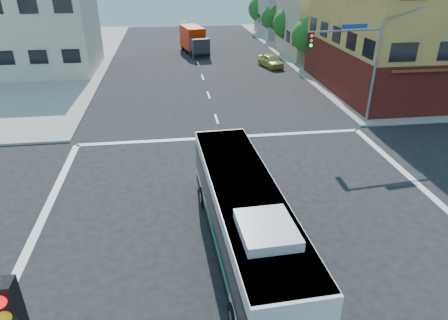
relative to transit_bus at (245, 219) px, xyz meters
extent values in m
plane|color=black|center=(0.68, 2.32, -1.67)|extent=(120.00, 120.00, 0.00)
cube|color=gold|center=(20.68, 20.82, 5.33)|extent=(18.00, 15.00, 14.00)
cube|color=#521412|center=(20.68, 20.82, 0.33)|extent=(18.09, 15.08, 4.00)
cube|color=tan|center=(17.68, 36.32, 2.83)|extent=(12.00, 10.00, 9.00)
cube|color=#9F9E9A|center=(17.68, 50.32, 3.33)|extent=(12.00, 10.00, 10.00)
cube|color=beige|center=(-16.32, 32.32, 2.33)|extent=(12.00, 10.00, 8.00)
cylinder|color=gray|center=(11.48, 13.12, 1.83)|extent=(0.18, 0.18, 7.00)
cylinder|color=gray|center=(8.98, 12.87, 4.93)|extent=(5.01, 0.62, 0.12)
cube|color=black|center=(6.48, 12.62, 4.43)|extent=(0.32, 0.30, 1.00)
sphere|color=#FF0C0C|center=(6.48, 12.45, 4.73)|extent=(0.20, 0.20, 0.20)
sphere|color=yellow|center=(6.48, 12.45, 4.43)|extent=(0.20, 0.20, 0.20)
sphere|color=#19FF33|center=(6.48, 12.45, 4.13)|extent=(0.20, 0.20, 0.20)
cube|color=navy|center=(9.48, 12.92, 5.18)|extent=(1.80, 0.22, 0.28)
cube|color=gray|center=(13.98, 13.37, 6.33)|extent=(0.50, 0.22, 0.14)
cube|color=black|center=(-5.12, -7.98, 4.43)|extent=(0.32, 0.30, 1.00)
sphere|color=#FF0C0C|center=(-5.12, -8.15, 4.73)|extent=(0.20, 0.20, 0.20)
sphere|color=yellow|center=(-5.12, -8.15, 4.43)|extent=(0.20, 0.20, 0.20)
cylinder|color=#371F14|center=(12.48, 30.32, -0.70)|extent=(0.28, 0.28, 1.92)
sphere|color=#1A5D1C|center=(12.48, 30.32, 1.70)|extent=(3.60, 3.60, 3.60)
sphere|color=#1A5D1C|center=(12.88, 30.02, 2.60)|extent=(2.52, 2.52, 2.52)
cylinder|color=#371F14|center=(12.48, 38.32, -0.67)|extent=(0.28, 0.28, 1.99)
sphere|color=#1A5D1C|center=(12.48, 38.32, 1.85)|extent=(3.80, 3.80, 3.80)
sphere|color=#1A5D1C|center=(12.88, 38.02, 2.80)|extent=(2.66, 2.66, 2.66)
cylinder|color=#371F14|center=(12.48, 46.32, -0.72)|extent=(0.28, 0.28, 1.89)
sphere|color=#1A5D1C|center=(12.48, 46.32, 1.58)|extent=(3.40, 3.40, 3.40)
sphere|color=#1A5D1C|center=(12.88, 46.02, 2.43)|extent=(2.38, 2.38, 2.38)
cylinder|color=#371F14|center=(12.48, 54.32, -0.65)|extent=(0.28, 0.28, 2.03)
sphere|color=#1A5D1C|center=(12.48, 54.32, 1.96)|extent=(4.00, 4.00, 4.00)
sphere|color=#1A5D1C|center=(12.88, 54.02, 2.96)|extent=(2.80, 2.80, 2.80)
cube|color=black|center=(0.00, 0.02, -1.14)|extent=(3.01, 11.62, 0.43)
cube|color=silver|center=(0.00, 0.02, 0.03)|extent=(2.99, 11.60, 2.73)
cube|color=black|center=(0.00, 0.02, 0.20)|extent=(3.03, 11.25, 1.20)
cube|color=black|center=(-0.28, 5.70, 0.10)|extent=(2.25, 0.17, 1.29)
cube|color=#E5590C|center=(-0.28, 5.73, 1.06)|extent=(1.83, 0.14, 0.27)
cube|color=silver|center=(0.00, 0.02, 1.34)|extent=(2.93, 11.36, 0.11)
cube|color=silver|center=(0.14, -2.85, 1.57)|extent=(1.81, 2.19, 0.34)
cube|color=#087B4D|center=(-1.21, -0.52, -0.66)|extent=(0.27, 5.26, 0.27)
cube|color=#087B4D|center=(1.25, -0.40, -0.66)|extent=(0.27, 5.26, 0.27)
cylinder|color=black|center=(-1.32, 3.64, -1.17)|extent=(0.33, 1.01, 1.00)
cylinder|color=#99999E|center=(-1.46, 3.63, -1.17)|extent=(0.06, 0.50, 0.50)
cylinder|color=black|center=(0.96, 3.75, -1.17)|extent=(0.33, 1.01, 1.00)
cylinder|color=#99999E|center=(1.10, 3.75, -1.17)|extent=(0.06, 0.50, 0.50)
cylinder|color=black|center=(-0.97, -3.71, -1.17)|extent=(0.33, 1.01, 1.00)
cylinder|color=#99999E|center=(-1.10, -3.71, -1.17)|extent=(0.06, 0.50, 0.50)
cylinder|color=black|center=(1.32, -3.60, -1.17)|extent=(0.33, 1.01, 1.00)
cylinder|color=#99999E|center=(1.45, -3.59, -1.17)|extent=(0.06, 0.50, 0.50)
cube|color=#24242A|center=(1.14, 36.47, -0.51)|extent=(2.38, 2.31, 2.31)
cube|color=black|center=(1.31, 35.64, -0.16)|extent=(1.85, 0.43, 0.89)
cube|color=red|center=(0.49, 39.78, 0.20)|extent=(3.06, 5.30, 2.67)
cube|color=black|center=(0.70, 38.74, -1.18)|extent=(3.29, 7.36, 0.27)
cylinder|color=black|center=(0.19, 36.46, -1.22)|extent=(0.42, 0.92, 0.89)
cylinder|color=black|center=(2.02, 36.82, -1.22)|extent=(0.42, 0.92, 0.89)
cylinder|color=black|center=(-0.31, 38.99, -1.22)|extent=(0.42, 0.92, 0.89)
cylinder|color=black|center=(1.53, 39.35, -1.22)|extent=(0.42, 0.92, 0.89)
cylinder|color=black|center=(-0.74, 41.17, -1.22)|extent=(0.42, 0.92, 0.89)
cylinder|color=black|center=(1.10, 41.54, -1.22)|extent=(0.42, 0.92, 0.89)
imported|color=#B6AD4D|center=(8.53, 30.65, -0.98)|extent=(2.56, 4.28, 1.36)
camera|label=1|loc=(-2.53, -12.65, 9.04)|focal=32.00mm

